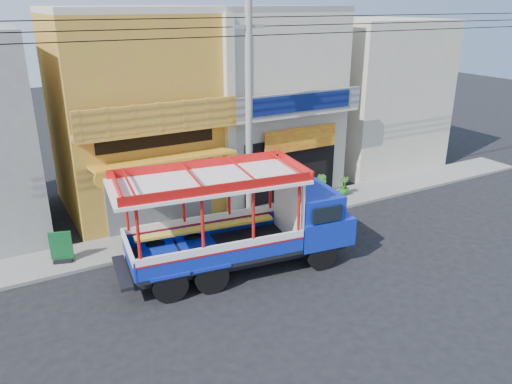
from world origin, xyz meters
TOP-DOWN VIEW (x-y plane):
  - ground at (0.00, 0.00)m, footprint 90.00×90.00m
  - sidewalk at (0.00, 4.00)m, footprint 30.00×2.00m
  - shophouse_left at (-4.00, 7.96)m, footprint 6.00×7.50m
  - shophouse_right at (2.00, 7.96)m, footprint 6.00×6.75m
  - party_pilaster at (-1.00, 4.85)m, footprint 0.35×0.30m
  - filler_building_right at (9.00, 8.00)m, footprint 6.00×6.00m
  - utility_pole at (-0.85, 3.30)m, footprint 28.00×0.26m
  - songthaew_truck at (-2.33, 0.57)m, footprint 7.92×3.40m
  - green_sign at (-7.94, 3.81)m, footprint 0.72×0.50m
  - potted_plant_a at (2.59, 4.38)m, footprint 1.05×1.03m
  - potted_plant_b at (3.17, 4.19)m, footprint 0.76×0.79m
  - potted_plant_c at (4.34, 4.13)m, footprint 0.50×0.50m

SIDE VIEW (x-z plane):
  - ground at x=0.00m, z-range 0.00..0.00m
  - sidewalk at x=0.00m, z-range 0.00..0.12m
  - potted_plant_c at x=4.34m, z-range 0.12..0.99m
  - potted_plant_a at x=2.59m, z-range 0.12..1.00m
  - green_sign at x=-7.94m, z-range 0.03..1.14m
  - potted_plant_b at x=3.17m, z-range 0.12..1.24m
  - songthaew_truck at x=-2.33m, z-range -0.06..3.52m
  - filler_building_right at x=9.00m, z-range 0.00..7.60m
  - party_pilaster at x=-1.00m, z-range 0.00..8.00m
  - shophouse_right at x=2.00m, z-range -0.01..8.23m
  - shophouse_left at x=-4.00m, z-range -0.01..8.23m
  - utility_pole at x=-0.85m, z-range 0.53..9.53m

